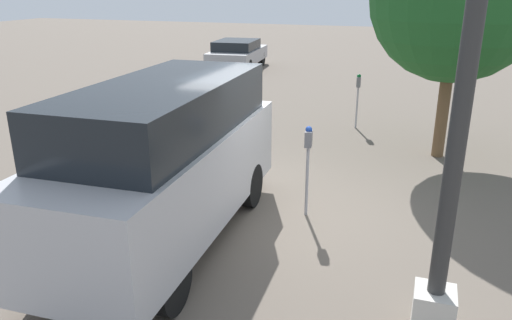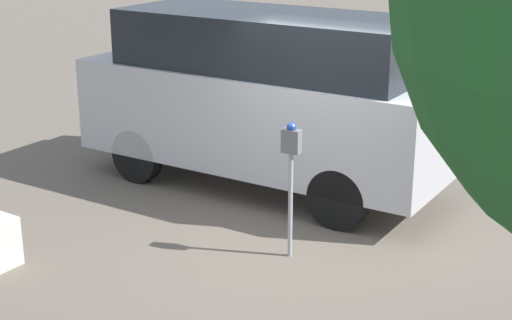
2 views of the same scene
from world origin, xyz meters
name	(u,v)px [view 1 (image 1 of 2)]	position (x,y,z in m)	size (l,w,h in m)	color
ground_plane	(282,214)	(0.00, 0.00, 0.00)	(80.00, 80.00, 0.00)	#60564C
parking_meter_near	(308,151)	(-0.10, 0.38, 1.14)	(0.21, 0.13, 1.55)	#9E9EA3
parking_meter_far	(358,89)	(-5.76, 0.39, 1.07)	(0.21, 0.13, 1.46)	#9E9EA3
lamp_post	(454,162)	(2.41, 2.41, 2.03)	(0.44, 0.44, 5.65)	beige
parked_van	(166,159)	(1.41, -1.36, 1.29)	(5.13, 2.01, 2.40)	#B2B2B7
car_distant	(237,53)	(-13.95, -6.16, 0.71)	(4.19, 2.20, 1.30)	#9E9EA3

